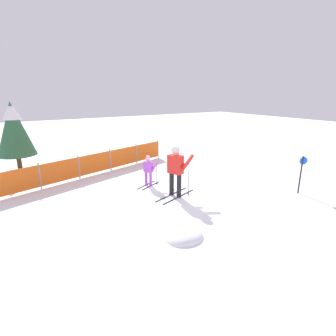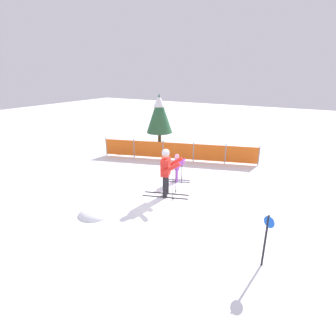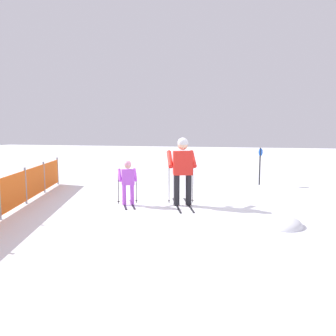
{
  "view_description": "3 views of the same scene",
  "coord_description": "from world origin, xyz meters",
  "px_view_note": "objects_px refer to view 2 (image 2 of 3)",
  "views": [
    {
      "loc": [
        -5.0,
        -7.11,
        3.52
      ],
      "look_at": [
        0.03,
        0.88,
        0.78
      ],
      "focal_mm": 28.0,
      "sensor_mm": 36.0,
      "label": 1
    },
    {
      "loc": [
        4.26,
        -7.72,
        4.39
      ],
      "look_at": [
        -0.65,
        0.97,
        0.73
      ],
      "focal_mm": 28.0,
      "sensor_mm": 36.0,
      "label": 2
    },
    {
      "loc": [
        -8.74,
        -1.59,
        2.03
      ],
      "look_at": [
        -0.52,
        0.35,
        1.04
      ],
      "focal_mm": 35.0,
      "sensor_mm": 36.0,
      "label": 3
    }
  ],
  "objects_px": {
    "skier_child": "(177,165)",
    "safety_fence": "(178,151)",
    "skier_adult": "(167,168)",
    "trail_marker": "(266,235)",
    "conifer_far": "(159,113)"
  },
  "relations": [
    {
      "from": "skier_adult",
      "to": "trail_marker",
      "type": "bearing_deg",
      "value": -47.79
    },
    {
      "from": "conifer_far",
      "to": "safety_fence",
      "type": "bearing_deg",
      "value": -44.53
    },
    {
      "from": "skier_child",
      "to": "safety_fence",
      "type": "relative_size",
      "value": 0.15
    },
    {
      "from": "safety_fence",
      "to": "trail_marker",
      "type": "relative_size",
      "value": 5.7
    },
    {
      "from": "skier_adult",
      "to": "conifer_far",
      "type": "height_order",
      "value": "conifer_far"
    },
    {
      "from": "skier_child",
      "to": "safety_fence",
      "type": "xyz_separation_m",
      "value": [
        -1.29,
        2.56,
        -0.21
      ]
    },
    {
      "from": "skier_adult",
      "to": "safety_fence",
      "type": "distance_m",
      "value": 4.35
    },
    {
      "from": "skier_child",
      "to": "safety_fence",
      "type": "height_order",
      "value": "skier_child"
    },
    {
      "from": "skier_adult",
      "to": "safety_fence",
      "type": "relative_size",
      "value": 0.23
    },
    {
      "from": "conifer_far",
      "to": "trail_marker",
      "type": "xyz_separation_m",
      "value": [
        8.3,
        -8.94,
        -1.09
      ]
    },
    {
      "from": "skier_adult",
      "to": "safety_fence",
      "type": "bearing_deg",
      "value": 92.94
    },
    {
      "from": "skier_adult",
      "to": "skier_child",
      "type": "height_order",
      "value": "skier_adult"
    },
    {
      "from": "skier_adult",
      "to": "trail_marker",
      "type": "relative_size",
      "value": 1.33
    },
    {
      "from": "skier_adult",
      "to": "skier_child",
      "type": "distance_m",
      "value": 1.52
    },
    {
      "from": "safety_fence",
      "to": "trail_marker",
      "type": "bearing_deg",
      "value": -48.37
    }
  ]
}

